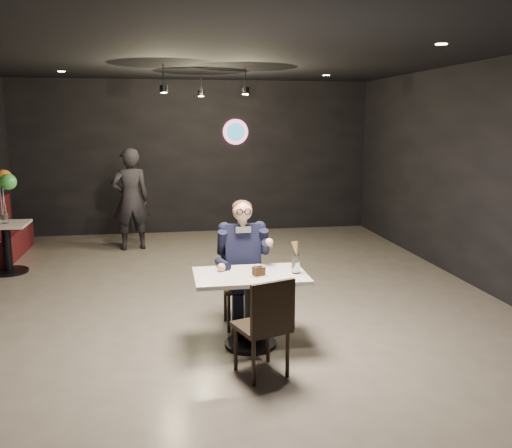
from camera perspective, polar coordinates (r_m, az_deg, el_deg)
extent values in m
plane|color=gray|center=(6.78, -3.81, -8.38)|extent=(9.00, 9.00, 0.00)
cube|color=black|center=(8.41, -5.52, 15.25)|extent=(1.40, 1.20, 0.36)
cube|color=silver|center=(5.45, -0.61, -9.05)|extent=(1.10, 0.70, 0.75)
cube|color=black|center=(5.94, -1.45, -6.49)|extent=(0.42, 0.46, 0.92)
cube|color=black|center=(4.86, 0.56, -10.55)|extent=(0.55, 0.57, 0.92)
cube|color=black|center=(5.87, -1.46, -4.07)|extent=(0.60, 0.80, 1.44)
cylinder|color=white|center=(5.29, 0.27, -5.36)|extent=(0.20, 0.20, 0.01)
cube|color=black|center=(5.24, 0.28, -5.02)|extent=(0.13, 0.12, 0.07)
ellipsoid|color=#317D28|center=(5.23, 0.85, -4.56)|extent=(0.06, 0.04, 0.01)
cylinder|color=silver|center=(5.36, 4.22, -4.21)|extent=(0.08, 0.08, 0.19)
cone|color=tan|center=(5.29, 4.20, -2.62)|extent=(0.09, 0.09, 0.15)
cube|color=#460F13|center=(9.80, -24.97, -0.50)|extent=(0.47, 1.88, 0.94)
cube|color=silver|center=(8.80, -24.72, -2.23)|extent=(0.62, 0.62, 0.78)
cylinder|color=silver|center=(8.71, -24.94, 0.59)|extent=(0.10, 0.10, 0.16)
cube|color=yellow|center=(8.66, -25.17, 3.34)|extent=(0.43, 0.43, 0.70)
imported|color=black|center=(9.61, -13.06, 2.54)|extent=(0.72, 0.54, 1.77)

